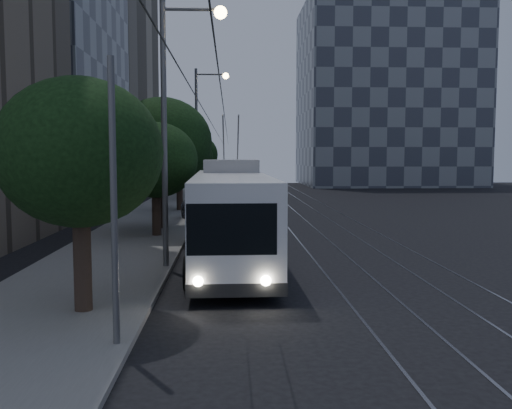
{
  "coord_description": "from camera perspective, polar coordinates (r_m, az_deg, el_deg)",
  "views": [
    {
      "loc": [
        -2.95,
        -21.62,
        4.04
      ],
      "look_at": [
        -1.84,
        2.44,
        1.93
      ],
      "focal_mm": 40.0,
      "sensor_mm": 36.0,
      "label": 1
    }
  ],
  "objects": [
    {
      "name": "ground",
      "position": [
        22.19,
        5.06,
        -5.51
      ],
      "size": [
        120.0,
        120.0,
        0.0
      ],
      "primitive_type": "plane",
      "color": "black",
      "rests_on": "ground"
    },
    {
      "name": "sidewalk",
      "position": [
        42.05,
        -8.84,
        -0.47
      ],
      "size": [
        5.0,
        90.0,
        0.15
      ],
      "primitive_type": "cube",
      "color": "gray",
      "rests_on": "ground"
    },
    {
      "name": "tram_rails",
      "position": [
        42.16,
        4.8,
        -0.51
      ],
      "size": [
        4.52,
        90.0,
        0.02
      ],
      "color": "gray",
      "rests_on": "ground"
    },
    {
      "name": "overhead_wires",
      "position": [
        41.67,
        -5.44,
        4.19
      ],
      "size": [
        2.23,
        90.0,
        6.0
      ],
      "color": "black",
      "rests_on": "ground"
    },
    {
      "name": "building_glass_mid",
      "position": [
        47.41,
        -23.32,
        16.01
      ],
      "size": [
        14.4,
        18.4,
        26.8
      ],
      "color": "#3D414E",
      "rests_on": "ground"
    },
    {
      "name": "building_tan_far",
      "position": [
        66.96,
        -17.16,
        16.31
      ],
      "size": [
        14.4,
        22.4,
        34.8
      ],
      "color": "gray",
      "rests_on": "ground"
    },
    {
      "name": "building_distant_right",
      "position": [
        79.83,
        12.81,
        10.6
      ],
      "size": [
        22.0,
        18.0,
        24.0
      ],
      "primitive_type": "cube",
      "color": "#3D414E",
      "rests_on": "ground"
    },
    {
      "name": "trolleybus",
      "position": [
        21.07,
        -2.49,
        -1.2
      ],
      "size": [
        2.93,
        12.9,
        5.63
      ],
      "rotation": [
        0.0,
        0.0,
        0.02
      ],
      "color": "silver",
      "rests_on": "ground"
    },
    {
      "name": "pickup_silver",
      "position": [
        33.52,
        -3.78,
        -0.45
      ],
      "size": [
        5.06,
        6.84,
        1.73
      ],
      "primitive_type": "imported",
      "rotation": [
        0.0,
        0.0,
        0.4
      ],
      "color": "#A5A7AD",
      "rests_on": "ground"
    },
    {
      "name": "car_white_a",
      "position": [
        40.47,
        -4.55,
        0.16
      ],
      "size": [
        1.68,
        3.82,
        1.28
      ],
      "primitive_type": "imported",
      "rotation": [
        0.0,
        0.0,
        0.05
      ],
      "color": "silver",
      "rests_on": "ground"
    },
    {
      "name": "car_white_b",
      "position": [
        41.28,
        -4.51,
        0.26
      ],
      "size": [
        2.88,
        4.75,
        1.29
      ],
      "primitive_type": "imported",
      "rotation": [
        0.0,
        0.0,
        -0.26
      ],
      "color": "#B6B5B9",
      "rests_on": "ground"
    },
    {
      "name": "car_white_c",
      "position": [
        50.75,
        -4.16,
        1.1
      ],
      "size": [
        2.64,
        3.87,
        1.21
      ],
      "primitive_type": "imported",
      "rotation": [
        0.0,
        0.0,
        0.41
      ],
      "color": "silver",
      "rests_on": "ground"
    },
    {
      "name": "car_white_d",
      "position": [
        56.72,
        -2.39,
        1.59
      ],
      "size": [
        2.65,
        4.23,
        1.34
      ],
      "primitive_type": "imported",
      "rotation": [
        0.0,
        0.0,
        -0.29
      ],
      "color": "silver",
      "rests_on": "ground"
    },
    {
      "name": "tree_0",
      "position": [
        14.67,
        -17.23,
        4.92
      ],
      "size": [
        4.11,
        4.11,
        5.95
      ],
      "color": "black",
      "rests_on": "ground"
    },
    {
      "name": "tree_1",
      "position": [
        27.84,
        -10.0,
        4.37
      ],
      "size": [
        4.05,
        4.05,
        5.61
      ],
      "color": "black",
      "rests_on": "ground"
    },
    {
      "name": "tree_2",
      "position": [
        30.6,
        -9.36,
        6.14
      ],
      "size": [
        5.24,
        5.24,
        7.06
      ],
      "color": "black",
      "rests_on": "ground"
    },
    {
      "name": "tree_3",
      "position": [
        40.58,
        -7.69,
        5.05
      ],
      "size": [
        4.47,
        4.47,
        6.14
      ],
      "color": "black",
      "rests_on": "ground"
    },
    {
      "name": "tree_4",
      "position": [
        51.48,
        -6.62,
        4.75
      ],
      "size": [
        4.12,
        4.12,
        5.72
      ],
      "color": "black",
      "rests_on": "ground"
    },
    {
      "name": "tree_5",
      "position": [
        58.33,
        -6.16,
        4.97
      ],
      "size": [
        4.69,
        4.69,
        6.17
      ],
      "color": "black",
      "rests_on": "ground"
    },
    {
      "name": "streetlamp_near",
      "position": [
        20.03,
        -8.04,
        9.58
      ],
      "size": [
        2.28,
        0.44,
        9.33
      ],
      "color": "#5F5F62",
      "rests_on": "ground"
    },
    {
      "name": "streetlamp_far",
      "position": [
        42.21,
        -5.41,
        7.87
      ],
      "size": [
        2.48,
        0.44,
        10.27
      ],
      "color": "#5F5F62",
      "rests_on": "ground"
    }
  ]
}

